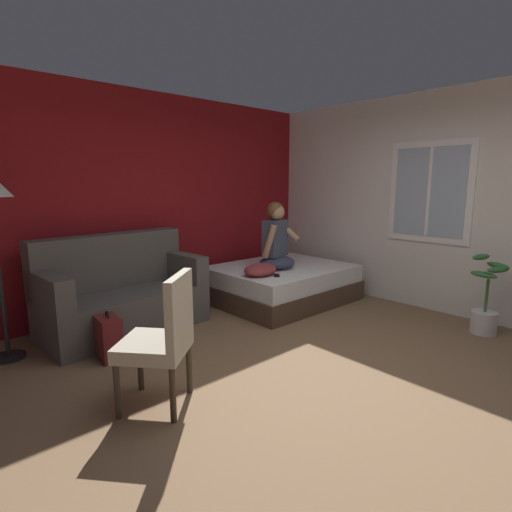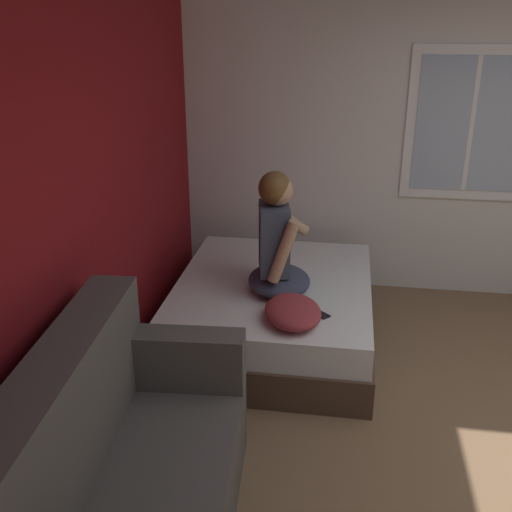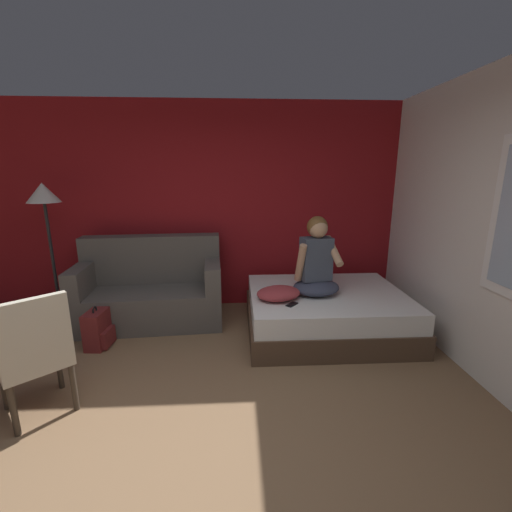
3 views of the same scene
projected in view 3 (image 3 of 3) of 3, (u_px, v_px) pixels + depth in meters
ground_plane at (189, 469)px, 2.16m from camera, size 40.00×40.00×0.00m
wall_back_accent at (213, 207)px, 4.61m from camera, size 9.90×0.16×2.70m
bed at (326, 312)px, 3.98m from camera, size 1.80×1.47×0.48m
couch at (152, 290)px, 4.23m from camera, size 1.75×0.94×1.04m
side_chair at (34, 351)px, 2.53m from camera, size 0.65×0.65×0.98m
person_seated at (316, 263)px, 3.79m from camera, size 0.59×0.53×0.88m
backpack at (98, 330)px, 3.62m from camera, size 0.25×0.32×0.46m
throw_pillow at (279, 293)px, 3.68m from camera, size 0.56×0.47×0.14m
cell_phone at (292, 304)px, 3.54m from camera, size 0.15×0.15×0.01m
floor_lamp at (45, 207)px, 3.90m from camera, size 0.36×0.36×1.70m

